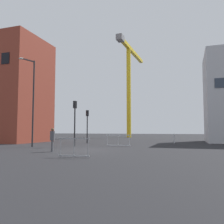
{
  "coord_description": "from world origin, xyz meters",
  "views": [
    {
      "loc": [
        7.68,
        -16.65,
        1.52
      ],
      "look_at": [
        0.0,
        7.02,
        3.44
      ],
      "focal_mm": 37.85,
      "sensor_mm": 36.0,
      "label": 1
    }
  ],
  "objects_px": {
    "traffic_light_island": "(87,121)",
    "pedestrian_walking": "(52,138)",
    "streetlamp_tall": "(32,96)",
    "traffic_light_median": "(75,116)",
    "construction_crane": "(129,74)"
  },
  "relations": [
    {
      "from": "streetlamp_tall",
      "to": "traffic_light_median",
      "type": "relative_size",
      "value": 1.86
    },
    {
      "from": "construction_crane",
      "to": "traffic_light_island",
      "type": "distance_m",
      "value": 25.21
    },
    {
      "from": "streetlamp_tall",
      "to": "traffic_light_median",
      "type": "distance_m",
      "value": 4.31
    },
    {
      "from": "traffic_light_island",
      "to": "pedestrian_walking",
      "type": "distance_m",
      "value": 11.13
    },
    {
      "from": "construction_crane",
      "to": "streetlamp_tall",
      "type": "xyz_separation_m",
      "value": [
        -1.8,
        -30.15,
        -8.79
      ]
    },
    {
      "from": "traffic_light_island",
      "to": "pedestrian_walking",
      "type": "height_order",
      "value": "traffic_light_island"
    },
    {
      "from": "streetlamp_tall",
      "to": "construction_crane",
      "type": "bearing_deg",
      "value": 86.58
    },
    {
      "from": "traffic_light_island",
      "to": "pedestrian_walking",
      "type": "relative_size",
      "value": 2.31
    },
    {
      "from": "construction_crane",
      "to": "traffic_light_island",
      "type": "bearing_deg",
      "value": -88.84
    },
    {
      "from": "traffic_light_median",
      "to": "pedestrian_walking",
      "type": "relative_size",
      "value": 2.57
    },
    {
      "from": "construction_crane",
      "to": "traffic_light_island",
      "type": "xyz_separation_m",
      "value": [
        0.46,
        -22.76,
        -10.81
      ]
    },
    {
      "from": "traffic_light_island",
      "to": "pedestrian_walking",
      "type": "xyz_separation_m",
      "value": [
        2.13,
        -10.8,
        -1.63
      ]
    },
    {
      "from": "traffic_light_median",
      "to": "streetlamp_tall",
      "type": "bearing_deg",
      "value": -147.94
    },
    {
      "from": "pedestrian_walking",
      "to": "traffic_light_island",
      "type": "bearing_deg",
      "value": 101.14
    },
    {
      "from": "construction_crane",
      "to": "pedestrian_walking",
      "type": "height_order",
      "value": "construction_crane"
    }
  ]
}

